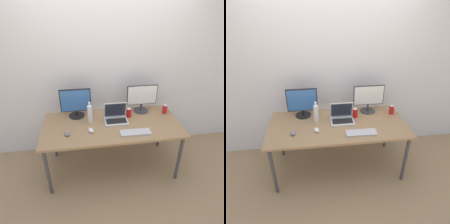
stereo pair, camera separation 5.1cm
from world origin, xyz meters
The scene contains 12 objects.
ground_plane centered at (0.00, 0.00, 0.00)m, with size 16.00×16.00×0.00m, color #9E7F5B.
wall_back centered at (0.00, 0.59, 1.30)m, with size 7.00×0.08×2.60m, color silver.
work_desk centered at (0.00, 0.00, 0.68)m, with size 1.78×0.83×0.74m.
monitor_left centered at (-0.45, 0.28, 0.94)m, with size 0.41×0.22×0.40m.
monitor_center centered at (0.47, 0.29, 0.95)m, with size 0.43×0.21×0.40m.
laptop_silver centered at (0.06, 0.08, 0.80)m, with size 0.31×0.24×0.25m.
keyboard_main centered at (0.25, -0.24, 0.75)m, with size 0.37×0.13×0.02m, color #B2B2B7.
mouse_by_keyboard centered at (-0.57, -0.16, 0.76)m, with size 0.06×0.09×0.03m, color slate.
mouse_by_laptop centered at (-0.28, -0.13, 0.76)m, with size 0.06×0.10×0.04m, color silver.
water_bottle centered at (-0.28, 0.10, 0.87)m, with size 0.07×0.07×0.28m.
soda_can_near_keyboard centered at (0.26, 0.15, 0.80)m, with size 0.07×0.07×0.13m.
soda_can_by_laptop centered at (0.79, 0.18, 0.80)m, with size 0.07×0.07×0.13m.
Camera 2 is at (-0.28, -2.18, 2.16)m, focal length 32.00 mm.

